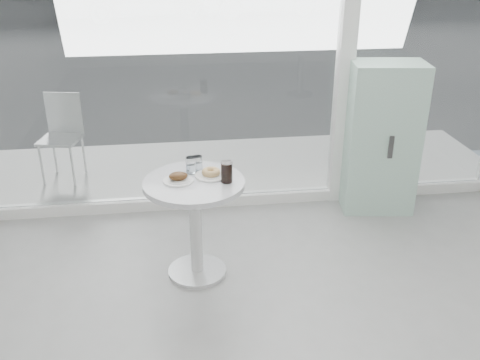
{
  "coord_description": "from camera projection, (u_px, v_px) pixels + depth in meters",
  "views": [
    {
      "loc": [
        -0.62,
        -1.51,
        2.35
      ],
      "look_at": [
        -0.2,
        1.7,
        0.85
      ],
      "focal_mm": 40.0,
      "sensor_mm": 36.0,
      "label": 1
    }
  ],
  "objects": [
    {
      "name": "plate_donut",
      "position": [
        211.0,
        173.0,
        3.8
      ],
      "size": [
        0.23,
        0.23,
        0.05
      ],
      "color": "white",
      "rests_on": "main_table"
    },
    {
      "name": "plate_fritter",
      "position": [
        179.0,
        178.0,
        3.72
      ],
      "size": [
        0.21,
        0.21,
        0.07
      ],
      "color": "white",
      "rests_on": "main_table"
    },
    {
      "name": "room_shell",
      "position": [
        478.0,
        168.0,
        1.11
      ],
      "size": [
        6.0,
        6.0,
        6.0
      ],
      "color": "white",
      "rests_on": "ground"
    },
    {
      "name": "water_tumbler_b",
      "position": [
        198.0,
        164.0,
        3.89
      ],
      "size": [
        0.07,
        0.07,
        0.11
      ],
      "color": "white",
      "rests_on": "main_table"
    },
    {
      "name": "patio_deck",
      "position": [
        233.0,
        167.0,
        5.82
      ],
      "size": [
        5.6,
        1.6,
        0.05
      ],
      "primitive_type": "cube",
      "color": "beige",
      "rests_on": "ground"
    },
    {
      "name": "cola_glass",
      "position": [
        227.0,
        172.0,
        3.69
      ],
      "size": [
        0.08,
        0.08,
        0.15
      ],
      "color": "white",
      "rests_on": "main_table"
    },
    {
      "name": "storefront",
      "position": [
        252.0,
        18.0,
        4.4
      ],
      "size": [
        5.0,
        0.14,
        3.0
      ],
      "color": "white",
      "rests_on": "ground"
    },
    {
      "name": "mint_cabinet",
      "position": [
        381.0,
        138.0,
        4.77
      ],
      "size": [
        0.68,
        0.5,
        1.36
      ],
      "rotation": [
        0.0,
        0.0,
        -0.14
      ],
      "color": "#93BCA7",
      "rests_on": "ground"
    },
    {
      "name": "main_table",
      "position": [
        195.0,
        208.0,
        3.83
      ],
      "size": [
        0.72,
        0.72,
        0.77
      ],
      "color": "silver",
      "rests_on": "ground"
    },
    {
      "name": "water_tumbler_a",
      "position": [
        191.0,
        166.0,
        3.84
      ],
      "size": [
        0.07,
        0.07,
        0.12
      ],
      "color": "white",
      "rests_on": "main_table"
    },
    {
      "name": "patio_chair",
      "position": [
        62.0,
        131.0,
        5.36
      ],
      "size": [
        0.45,
        0.45,
        0.86
      ],
      "rotation": [
        0.0,
        0.0,
        -0.22
      ],
      "color": "silver",
      "rests_on": "patio_deck"
    },
    {
      "name": "street",
      "position": [
        187.0,
        15.0,
        16.81
      ],
      "size": [
        40.0,
        24.0,
        0.0
      ],
      "primitive_type": "cube",
      "color": "#333333",
      "rests_on": "ground"
    }
  ]
}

